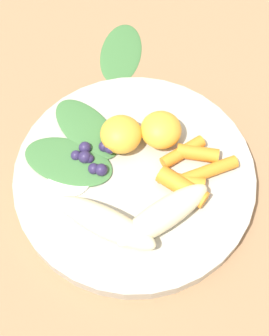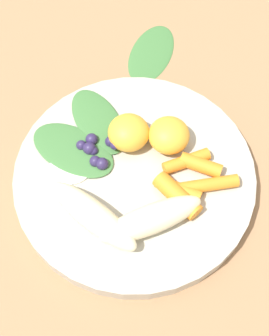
{
  "view_description": "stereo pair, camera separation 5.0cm",
  "coord_description": "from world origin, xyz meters",
  "px_view_note": "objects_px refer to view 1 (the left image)",
  "views": [
    {
      "loc": [
        -0.06,
        0.23,
        0.47
      ],
      "look_at": [
        0.0,
        0.0,
        0.03
      ],
      "focal_mm": 48.99,
      "sensor_mm": 36.0,
      "label": 1
    },
    {
      "loc": [
        -0.11,
        0.21,
        0.47
      ],
      "look_at": [
        0.0,
        0.0,
        0.03
      ],
      "focal_mm": 48.99,
      "sensor_mm": 36.0,
      "label": 2
    }
  ],
  "objects_px": {
    "banana_peeled_left": "(163,215)",
    "banana_peeled_right": "(106,223)",
    "bowl": "(134,177)",
    "orange_segment_near": "(121,134)",
    "kale_leaf_stray": "(121,52)"
  },
  "relations": [
    {
      "from": "banana_peeled_left",
      "to": "banana_peeled_right",
      "type": "relative_size",
      "value": 1.0
    },
    {
      "from": "bowl",
      "to": "banana_peeled_right",
      "type": "xyz_separation_m",
      "value": [
        0.01,
        0.07,
        0.03
      ]
    },
    {
      "from": "banana_peeled_right",
      "to": "orange_segment_near",
      "type": "distance_m",
      "value": 0.1
    },
    {
      "from": "banana_peeled_left",
      "to": "orange_segment_near",
      "type": "relative_size",
      "value": 2.4
    },
    {
      "from": "bowl",
      "to": "banana_peeled_left",
      "type": "height_order",
      "value": "banana_peeled_left"
    },
    {
      "from": "kale_leaf_stray",
      "to": "bowl",
      "type": "bearing_deg",
      "value": -167.17
    },
    {
      "from": "banana_peeled_left",
      "to": "banana_peeled_right",
      "type": "bearing_deg",
      "value": 153.63
    },
    {
      "from": "bowl",
      "to": "orange_segment_near",
      "type": "height_order",
      "value": "orange_segment_near"
    },
    {
      "from": "banana_peeled_right",
      "to": "banana_peeled_left",
      "type": "bearing_deg",
      "value": 35.72
    },
    {
      "from": "bowl",
      "to": "banana_peeled_right",
      "type": "distance_m",
      "value": 0.08
    },
    {
      "from": "banana_peeled_left",
      "to": "kale_leaf_stray",
      "type": "height_order",
      "value": "banana_peeled_left"
    },
    {
      "from": "orange_segment_near",
      "to": "kale_leaf_stray",
      "type": "relative_size",
      "value": 0.44
    },
    {
      "from": "bowl",
      "to": "kale_leaf_stray",
      "type": "bearing_deg",
      "value": -69.14
    },
    {
      "from": "orange_segment_near",
      "to": "bowl",
      "type": "bearing_deg",
      "value": 126.62
    },
    {
      "from": "kale_leaf_stray",
      "to": "banana_peeled_right",
      "type": "bearing_deg",
      "value": -174.84
    }
  ]
}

